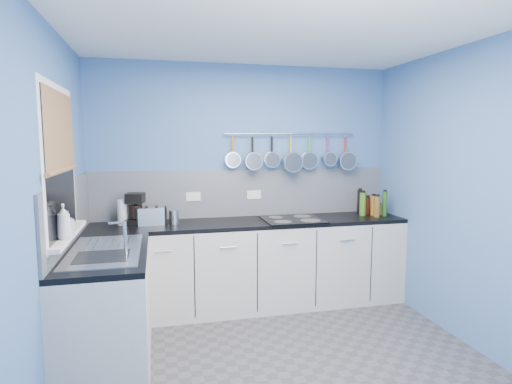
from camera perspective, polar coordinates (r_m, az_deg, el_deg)
name	(u,v)px	position (r m, az deg, el deg)	size (l,w,h in m)	color
floor	(285,367)	(3.48, 3.95, -22.58)	(3.20, 3.00, 0.02)	#47474C
ceiling	(288,24)	(3.14, 4.36, 21.78)	(3.20, 3.00, 0.02)	white
wall_back	(244,184)	(4.52, -1.61, 1.15)	(3.20, 0.02, 2.50)	#466FAA
wall_front	(405,262)	(1.72, 19.62, -8.88)	(3.20, 0.02, 2.50)	#466FAA
wall_left	(46,213)	(3.01, -26.58, -2.52)	(0.02, 3.00, 2.50)	#466FAA
wall_right	(475,197)	(3.86, 27.57, -0.62)	(0.02, 3.00, 2.50)	#466FAA
backsplash_back	(245,193)	(4.51, -1.54, -0.14)	(3.20, 0.02, 0.50)	gray
backsplash_left	(69,212)	(3.60, -23.99, -2.55)	(0.02, 1.80, 0.50)	gray
cabinet_run_back	(251,266)	(4.38, -0.73, -9.98)	(3.20, 0.60, 0.86)	beige
worktop_back	(251,223)	(4.27, -0.74, -4.20)	(3.20, 0.60, 0.04)	black
cabinet_run_left	(108,312)	(3.46, -19.46, -15.12)	(0.60, 1.20, 0.86)	beige
worktop_left	(105,254)	(3.32, -19.78, -7.88)	(0.60, 1.20, 0.04)	black
window_frame	(60,163)	(3.26, -25.07, 3.55)	(0.01, 1.00, 1.10)	white
window_glass	(61,163)	(3.26, -24.99, 3.55)	(0.01, 0.90, 1.00)	black
bamboo_blind	(60,131)	(3.26, -25.05, 7.51)	(0.01, 0.90, 0.55)	#AB7C45
window_sill	(68,235)	(3.32, -24.19, -5.33)	(0.10, 0.98, 0.03)	white
sink_unit	(105,251)	(3.31, -19.80, -7.48)	(0.50, 0.95, 0.01)	silver
mixer_tap	(125,238)	(3.09, -17.30, -5.99)	(0.12, 0.08, 0.26)	silver
socket_left	(193,197)	(4.42, -8.51, -0.62)	(0.15, 0.01, 0.09)	white
socket_right	(254,195)	(4.52, -0.27, -0.37)	(0.15, 0.01, 0.09)	white
pot_rail	(291,134)	(4.57, 4.74, 7.86)	(0.02, 0.02, 1.45)	silver
soap_bottle_a	(64,222)	(3.10, -24.65, -3.67)	(0.09, 0.09, 0.24)	white
soap_bottle_b	(67,223)	(3.21, -24.23, -3.89)	(0.08, 0.08, 0.17)	white
paper_towel	(123,212)	(4.25, -17.59, -2.65)	(0.11, 0.11, 0.24)	white
coffee_maker	(135,209)	(4.21, -16.04, -2.24)	(0.17, 0.19, 0.31)	black
toaster	(152,216)	(4.19, -13.96, -3.17)	(0.26, 0.15, 0.17)	silver
canister	(174,217)	(4.18, -11.06, -3.36)	(0.09, 0.09, 0.13)	silver
hob	(293,219)	(4.33, 5.02, -3.73)	(0.60, 0.53, 0.01)	black
pan_0	(233,151)	(4.40, -3.16, 5.60)	(0.16, 0.05, 0.35)	silver
pan_1	(253,152)	(4.44, -0.46, 5.46)	(0.19, 0.10, 0.38)	silver
pan_2	(272,151)	(4.50, 2.18, 5.60)	(0.17, 0.06, 0.36)	silver
pan_3	(291,153)	(4.56, 4.75, 5.30)	(0.22, 0.13, 0.41)	silver
pan_4	(309,152)	(4.63, 7.26, 5.43)	(0.19, 0.05, 0.38)	silver
pan_5	(328,150)	(4.71, 9.69, 5.64)	(0.16, 0.12, 0.35)	silver
pan_6	(345,152)	(4.79, 12.02, 5.32)	(0.21, 0.11, 0.40)	silver
condiment_0	(374,206)	(4.87, 15.73, -1.86)	(0.06, 0.06, 0.17)	brown
condiment_1	(367,205)	(4.82, 14.81, -1.78)	(0.07, 0.07, 0.19)	#4C190C
condiment_2	(360,202)	(4.78, 13.91, -1.35)	(0.06, 0.06, 0.27)	black
condiment_3	(379,210)	(4.81, 16.35, -2.30)	(0.06, 0.06, 0.11)	olive
condiment_4	(373,205)	(4.75, 15.62, -1.77)	(0.06, 0.06, 0.21)	#8C5914
condiment_5	(363,204)	(4.71, 14.29, -1.58)	(0.07, 0.07, 0.25)	#3F721E
condiment_6	(385,204)	(4.73, 17.05, -1.54)	(0.05, 0.05, 0.27)	#265919
condiment_7	(377,207)	(4.65, 16.11, -1.93)	(0.07, 0.07, 0.22)	brown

